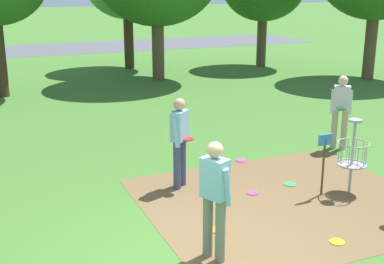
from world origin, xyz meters
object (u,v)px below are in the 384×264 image
(player_waiting_left, at_px, (215,194))
(frisbee_scattered_a, at_px, (252,193))
(frisbee_far_left, at_px, (241,160))
(disc_golf_basket, at_px, (349,154))
(player_waiting_right, at_px, (341,108))
(frisbee_near_basket, at_px, (290,184))
(frisbee_scattered_b, at_px, (337,242))
(player_foreground_watching, at_px, (180,138))
(frisbee_by_tee, at_px, (216,230))

(player_waiting_left, relative_size, frisbee_scattered_a, 8.32)
(frisbee_far_left, height_order, frisbee_scattered_a, same)
(disc_golf_basket, height_order, player_waiting_left, player_waiting_left)
(player_waiting_right, relative_size, frisbee_near_basket, 7.18)
(frisbee_scattered_a, bearing_deg, frisbee_far_left, 68.15)
(frisbee_scattered_b, bearing_deg, frisbee_far_left, 83.66)
(player_waiting_right, height_order, frisbee_scattered_b, player_waiting_right)
(player_foreground_watching, relative_size, frisbee_far_left, 7.14)
(frisbee_near_basket, bearing_deg, disc_golf_basket, -43.88)
(frisbee_far_left, xyz_separation_m, frisbee_scattered_b, (-0.42, -3.76, 0.00))
(frisbee_by_tee, bearing_deg, frisbee_scattered_b, -35.20)
(player_waiting_right, relative_size, frisbee_by_tee, 7.73)
(disc_golf_basket, xyz_separation_m, frisbee_near_basket, (-0.74, 0.71, -0.74))
(disc_golf_basket, bearing_deg, frisbee_by_tee, -171.57)
(player_waiting_right, xyz_separation_m, frisbee_near_basket, (-2.28, -1.46, -0.96))
(player_foreground_watching, distance_m, player_waiting_left, 2.67)
(player_waiting_left, height_order, frisbee_by_tee, player_waiting_left)
(player_waiting_right, bearing_deg, player_waiting_left, -145.16)
(disc_golf_basket, xyz_separation_m, frisbee_scattered_b, (-1.37, -1.47, -0.74))
(frisbee_far_left, bearing_deg, frisbee_scattered_a, -111.85)
(frisbee_scattered_b, bearing_deg, disc_golf_basket, 47.13)
(player_foreground_watching, relative_size, player_waiting_right, 1.00)
(frisbee_near_basket, bearing_deg, player_waiting_left, -143.27)
(frisbee_scattered_b, bearing_deg, frisbee_near_basket, 74.09)
(player_foreground_watching, bearing_deg, frisbee_by_tee, -94.39)
(frisbee_scattered_a, bearing_deg, frisbee_by_tee, -139.64)
(player_foreground_watching, xyz_separation_m, frisbee_far_left, (1.76, 0.83, -0.96))
(frisbee_far_left, bearing_deg, player_foreground_watching, -154.84)
(player_waiting_left, distance_m, frisbee_scattered_b, 2.13)
(frisbee_by_tee, bearing_deg, disc_golf_basket, 8.43)
(frisbee_scattered_a, relative_size, frisbee_scattered_b, 0.91)
(player_waiting_right, xyz_separation_m, frisbee_scattered_b, (-2.90, -3.64, -0.96))
(frisbee_far_left, bearing_deg, frisbee_by_tee, -125.09)
(player_foreground_watching, distance_m, frisbee_scattered_a, 1.67)
(player_foreground_watching, bearing_deg, player_waiting_right, 9.54)
(frisbee_far_left, distance_m, frisbee_scattered_a, 1.78)
(frisbee_far_left, bearing_deg, player_waiting_right, -2.62)
(player_waiting_left, distance_m, frisbee_by_tee, 1.27)
(player_waiting_right, height_order, frisbee_near_basket, player_waiting_right)
(frisbee_far_left, height_order, frisbee_scattered_b, same)
(frisbee_scattered_b, bearing_deg, frisbee_by_tee, 144.80)
(player_foreground_watching, xyz_separation_m, frisbee_scattered_a, (1.10, -0.83, -0.96))
(player_foreground_watching, bearing_deg, disc_golf_basket, -28.35)
(player_waiting_left, bearing_deg, frisbee_near_basket, 36.73)
(player_waiting_left, bearing_deg, frisbee_scattered_b, -9.62)
(player_waiting_right, bearing_deg, frisbee_scattered_b, -128.51)
(player_waiting_right, bearing_deg, frisbee_far_left, 177.38)
(frisbee_near_basket, distance_m, frisbee_by_tee, 2.40)
(frisbee_by_tee, relative_size, frisbee_scattered_a, 1.08)
(frisbee_near_basket, height_order, frisbee_scattered_a, same)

